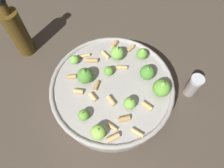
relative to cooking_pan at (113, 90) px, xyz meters
The scene contains 4 objects.
ground_plane 0.04m from the cooking_pan, 81.95° to the right, with size 2.40×2.40×0.00m, color #42382D.
cooking_pan is the anchor object (origin of this frame).
pepper_shaker 0.24m from the cooking_pan, 89.89° to the left, with size 0.04×0.04×0.08m.
olive_oil_bottle 0.35m from the cooking_pan, 124.80° to the right, with size 0.06×0.06×0.22m.
Camera 1 is at (0.27, -0.02, 0.57)m, focal length 32.75 mm.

